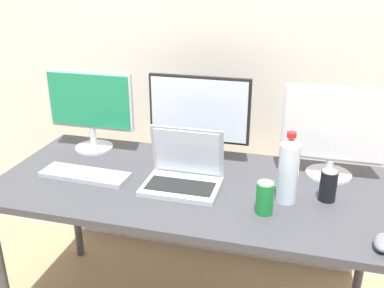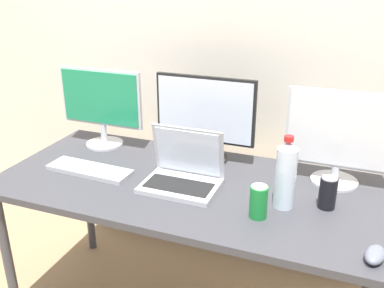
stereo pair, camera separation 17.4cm
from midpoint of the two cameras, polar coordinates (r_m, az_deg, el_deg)
The scene contains 11 objects.
wall_back at distance 2.20m, azimuth 8.09°, elevation 14.69°, with size 7.00×0.08×2.60m, color silver.
work_desk at distance 1.85m, azimuth 2.72°, elevation -7.00°, with size 1.67×0.76×0.74m.
monitor_left at distance 2.16m, azimuth -9.77°, elevation 5.25°, with size 0.44×0.19×0.40m.
monitor_center at distance 1.97m, azimuth 4.26°, elevation 3.56°, with size 0.47×0.22×0.40m.
monitor_right at distance 1.87m, azimuth 21.71°, elevation 0.85°, with size 0.44×0.20×0.40m.
laptop_silver at distance 1.78m, azimuth 1.63°, elevation -3.89°, with size 0.31×0.23×0.24m.
keyboard_main at distance 1.95m, azimuth -11.03°, elevation -3.46°, with size 0.39×0.12×0.02m, color #B2B2B7.
mouse_by_keyboard at distance 1.52m, azimuth 26.38°, elevation -13.19°, with size 0.06×0.11×0.04m, color slate.
water_bottle at distance 1.65m, azimuth 15.38°, elevation -4.03°, with size 0.08×0.08×0.29m.
soda_can_near_keyboard at distance 1.59m, azimuth 12.01°, elevation -7.61°, with size 0.07×0.07×0.13m.
soda_can_by_laptop at distance 1.72m, azimuth 20.47°, elevation -6.14°, with size 0.07×0.07×0.13m.
Camera 2 is at (0.58, -1.51, 1.58)m, focal length 40.00 mm.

